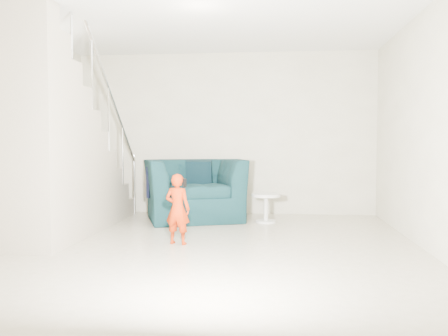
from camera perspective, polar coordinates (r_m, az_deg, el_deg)
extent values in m
plane|color=gray|center=(5.41, -2.95, -9.70)|extent=(5.50, 5.50, 0.00)
plane|color=silver|center=(5.49, -3.03, 19.00)|extent=(5.50, 5.50, 0.00)
plane|color=#ACA48C|center=(8.00, 0.09, 4.16)|extent=(5.00, 0.00, 5.00)
plane|color=#ACA48C|center=(2.60, -12.57, 6.51)|extent=(5.00, 0.00, 5.00)
plane|color=#ACA48C|center=(5.47, 23.90, 4.44)|extent=(0.00, 5.50, 5.50)
imported|color=black|center=(7.39, -3.66, -2.59)|extent=(1.78, 1.68, 0.94)
imported|color=#8C2704|center=(5.61, -5.61, -4.92)|extent=(0.34, 0.26, 0.83)
cylinder|color=silver|center=(7.12, 5.07, -3.27)|extent=(0.43, 0.43, 0.04)
cylinder|color=silver|center=(7.15, 5.06, -5.00)|extent=(0.06, 0.06, 0.39)
cylinder|color=silver|center=(7.17, 5.06, -6.41)|extent=(0.30, 0.30, 0.03)
cube|color=#ADA089|center=(8.14, -14.40, -4.53)|extent=(1.00, 0.30, 0.27)
cube|color=#ADA089|center=(7.84, -15.18, -3.82)|extent=(1.00, 0.30, 0.54)
cube|color=#ADA089|center=(7.55, -16.02, -3.07)|extent=(1.00, 0.30, 0.81)
cube|color=#ADA089|center=(7.26, -16.92, -2.25)|extent=(1.00, 0.30, 1.08)
cube|color=#ADA089|center=(6.98, -17.90, -1.36)|extent=(1.00, 0.30, 1.35)
cube|color=#ADA089|center=(6.70, -18.95, -0.40)|extent=(1.00, 0.30, 1.62)
cube|color=#ADA089|center=(6.42, -20.10, 0.65)|extent=(1.00, 0.30, 1.89)
cube|color=#ADA089|center=(6.15, -21.36, 1.79)|extent=(1.00, 0.30, 2.16)
cube|color=#ADA089|center=(5.88, -22.72, 3.03)|extent=(1.00, 0.30, 2.43)
cube|color=#ADA089|center=(5.62, -24.22, 4.39)|extent=(1.00, 0.30, 2.70)
cylinder|color=silver|center=(6.71, -14.66, 12.01)|extent=(0.04, 3.03, 2.73)
cylinder|color=silver|center=(8.08, -10.74, -1.93)|extent=(0.04, 0.04, 1.00)
cube|color=black|center=(7.64, -3.01, -0.56)|extent=(0.41, 0.20, 0.41)
cube|color=black|center=(7.50, -8.76, -1.61)|extent=(0.04, 0.43, 0.48)
cube|color=black|center=(5.54, -4.75, -1.81)|extent=(0.03, 0.05, 0.10)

